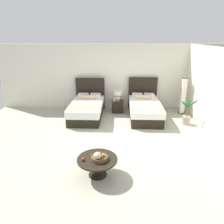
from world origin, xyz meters
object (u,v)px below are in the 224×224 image
bed_near_corner (145,109)px  vase (114,99)px  potted_palm (187,117)px  loose_apple (83,159)px  table_lamp (118,95)px  bed_near_window (87,108)px  coffee_table (97,162)px  nightstand (118,106)px  fruit_bowl (99,157)px  floor_lamp_corner (183,96)px

bed_near_corner → vase: size_ratio=15.46×
bed_near_corner → potted_palm: bed_near_corner is taller
bed_near_corner → loose_apple: size_ratio=31.46×
table_lamp → potted_palm: bearing=-28.0°
bed_near_window → coffee_table: (0.65, -3.56, 0.00)m
nightstand → potted_palm: bearing=-27.6°
bed_near_window → fruit_bowl: bearing=-79.2°
vase → coffee_table: bearing=-95.1°
fruit_bowl → floor_lamp_corner: size_ratio=0.26×
bed_near_corner → nightstand: size_ratio=4.80×
floor_lamp_corner → potted_palm: bearing=-98.3°
bed_near_corner → floor_lamp_corner: bearing=14.9°
coffee_table → fruit_bowl: 0.18m
vase → floor_lamp_corner: size_ratio=0.10×
floor_lamp_corner → bed_near_window: bearing=-173.7°
bed_near_corner → potted_palm: bearing=-26.8°
table_lamp → floor_lamp_corner: 2.50m
table_lamp → floor_lamp_corner: floor_lamp_corner is taller
nightstand → loose_apple: loose_apple is taller
fruit_bowl → loose_apple: fruit_bowl is taller
vase → bed_near_corner: bearing=-24.0°
coffee_table → bed_near_corner: bearing=67.3°
bed_near_corner → vase: bearing=156.0°
bed_near_window → floor_lamp_corner: (3.64, 0.40, 0.38)m
vase → coffee_table: vase is taller
potted_palm → fruit_bowl: bearing=-133.6°
floor_lamp_corner → table_lamp: bearing=176.3°
loose_apple → potted_palm: size_ratio=0.08×
bed_near_window → loose_apple: size_ratio=30.21×
bed_near_window → coffee_table: bearing=-79.7°
nightstand → vase: 0.33m
potted_palm → floor_lamp_corner: bearing=81.7°
bed_near_corner → fruit_bowl: bearing=-111.8°
loose_apple → vase: bearing=81.1°
bed_near_window → potted_palm: bearing=-11.0°
bed_near_window → loose_apple: bed_near_window is taller
bed_near_window → bed_near_corner: (2.14, 0.00, -0.00)m
table_lamp → loose_apple: bearing=-100.6°
table_lamp → potted_palm: size_ratio=0.44×
fruit_bowl → loose_apple: 0.34m
coffee_table → floor_lamp_corner: (2.99, 3.96, 0.38)m
table_lamp → fruit_bowl: table_lamp is taller
table_lamp → coffee_table: table_lamp is taller
nightstand → fruit_bowl: fruit_bowl is taller
nightstand → potted_palm: potted_palm is taller
loose_apple → bed_near_corner: bearing=64.0°
floor_lamp_corner → loose_apple: bearing=-129.0°
fruit_bowl → potted_palm: (2.79, 2.93, -0.22)m
bed_near_corner → table_lamp: bearing=150.4°
nightstand → coffee_table: (-0.50, -4.11, 0.10)m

